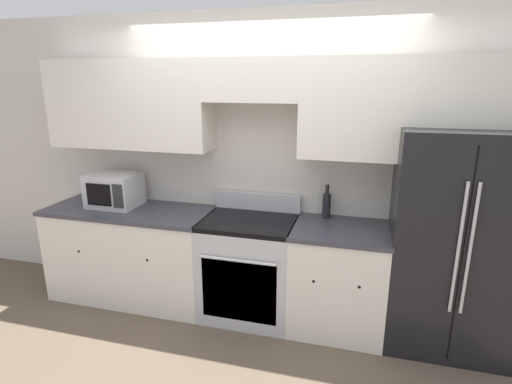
% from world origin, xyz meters
% --- Properties ---
extents(ground_plane, '(12.00, 12.00, 0.00)m').
position_xyz_m(ground_plane, '(0.00, 0.00, 0.00)').
color(ground_plane, brown).
extents(wall_back, '(8.00, 0.39, 2.60)m').
position_xyz_m(wall_back, '(0.00, 0.58, 1.53)').
color(wall_back, beige).
rests_on(wall_back, ground_plane).
extents(lower_cabinets_left, '(1.54, 0.64, 0.89)m').
position_xyz_m(lower_cabinets_left, '(-1.22, 0.31, 0.44)').
color(lower_cabinets_left, silver).
rests_on(lower_cabinets_left, ground_plane).
extents(lower_cabinets_right, '(0.78, 0.64, 0.89)m').
position_xyz_m(lower_cabinets_right, '(0.71, 0.31, 0.44)').
color(lower_cabinets_right, silver).
rests_on(lower_cabinets_right, ground_plane).
extents(oven_range, '(0.79, 0.65, 1.05)m').
position_xyz_m(oven_range, '(-0.06, 0.31, 0.45)').
color(oven_range, '#B7B7BC').
rests_on(oven_range, ground_plane).
extents(refrigerator, '(0.89, 0.77, 1.70)m').
position_xyz_m(refrigerator, '(1.53, 0.37, 0.85)').
color(refrigerator, black).
rests_on(refrigerator, ground_plane).
extents(microwave, '(0.44, 0.36, 0.31)m').
position_xyz_m(microwave, '(-1.39, 0.36, 1.04)').
color(microwave, '#B7B7BC').
rests_on(microwave, lower_cabinets_left).
extents(bottle, '(0.07, 0.07, 0.29)m').
position_xyz_m(bottle, '(0.56, 0.54, 1.00)').
color(bottle, black).
rests_on(bottle, lower_cabinets_right).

